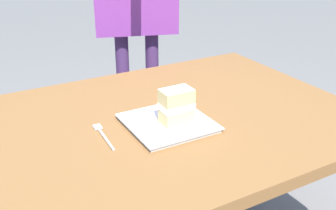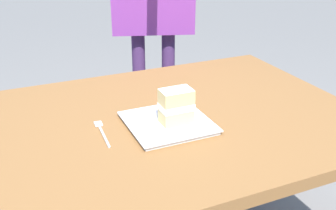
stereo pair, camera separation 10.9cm
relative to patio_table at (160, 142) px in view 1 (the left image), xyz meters
The scene contains 4 objects.
patio_table is the anchor object (origin of this frame).
dessert_plate 0.11m from the patio_table, 89.33° to the right, with size 0.26×0.26×0.02m.
cake_slice 0.18m from the patio_table, 74.68° to the right, with size 0.10×0.07×0.11m.
dessert_fork 0.23m from the patio_table, behind, with size 0.03×0.17×0.01m.
Camera 1 is at (-0.56, -1.07, 1.29)m, focal length 43.32 mm.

